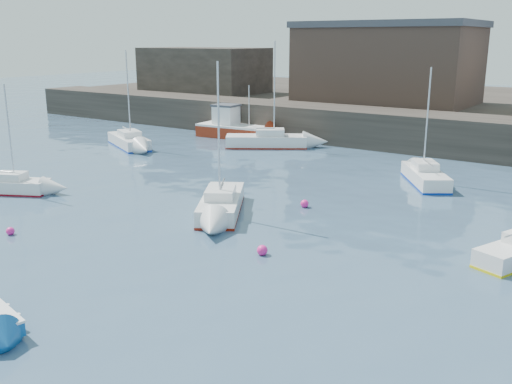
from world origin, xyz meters
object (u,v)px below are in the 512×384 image
Objects in this scene: fishing_boat at (234,127)px; buoy_mid at (262,255)px; sailboat_a at (8,185)px; buoy_far at (304,207)px; sailboat_b at (221,203)px; sailboat_h at (267,141)px; buoy_near at (11,235)px; sailboat_e at (129,141)px; sailboat_f at (425,176)px.

fishing_boat is 29.75m from buoy_mid.
sailboat_a is 14.39× the size of buoy_far.
sailboat_h is (-8.32, 16.86, 0.06)m from sailboat_b.
fishing_boat reaches higher than buoy_near.
buoy_near is (2.40, -25.18, -0.56)m from sailboat_h.
sailboat_b is 6.42m from buoy_mid.
sailboat_e is at bearing 122.67° from buoy_near.
sailboat_h is (9.65, 6.40, 0.05)m from sailboat_e.
sailboat_a is 17.52m from buoy_far.
sailboat_h is at bearing 77.80° from sailboat_a.
buoy_near is (-12.65, -20.44, -0.50)m from sailboat_f.
buoy_mid is 7.40m from buoy_far.
sailboat_f is at bearing -19.54° from fishing_boat.
sailboat_e is at bearing -146.44° from sailboat_h.
sailboat_e is 17.99× the size of buoy_far.
sailboat_a reaches higher than buoy_far.
buoy_near is at bearing -127.84° from buoy_far.
sailboat_h is 19.62× the size of buoy_far.
sailboat_a is at bearing -88.24° from fishing_boat.
sailboat_b is 17.13× the size of buoy_mid.
sailboat_a is 13.97× the size of buoy_mid.
buoy_far is (21.08, -7.16, -0.52)m from sailboat_e.
sailboat_e is 17.47× the size of buoy_mid.
buoy_near is 0.85× the size of buoy_mid.
sailboat_b is at bearing -63.74° from sailboat_h.
sailboat_e reaches higher than fishing_boat.
buoy_mid is at bearing 22.17° from buoy_near.
sailboat_b is at bearing -133.23° from buoy_far.
buoy_mid is at bearing -56.93° from sailboat_h.
buoy_far is (11.43, -13.56, -0.56)m from sailboat_h.
sailboat_h reaches higher than fishing_boat.
sailboat_e is at bearing -116.57° from fishing_boat.
sailboat_h reaches higher than buoy_far.
sailboat_e reaches higher than sailboat_a.
sailboat_h reaches higher than buoy_near.
sailboat_a is 13.43m from sailboat_b.
sailboat_b reaches higher than buoy_near.
fishing_boat is 0.86× the size of sailboat_h.
buoy_mid is (18.68, -23.13, -0.93)m from fishing_boat.
sailboat_b reaches higher than sailboat_f.
buoy_far is at bearing 46.77° from sailboat_b.
sailboat_b is 20.26× the size of buoy_near.
sailboat_b is at bearing 17.20° from sailboat_a.
sailboat_b is at bearing -54.98° from fishing_boat.
sailboat_b is 20.79m from sailboat_e.
sailboat_f is at bearing 58.24° from buoy_near.
sailboat_e is at bearing 148.29° from buoy_mid.
sailboat_b is 13.87m from sailboat_f.
buoy_far is (3.11, 3.31, -0.51)m from sailboat_b.
sailboat_h is 24.68m from buoy_mid.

